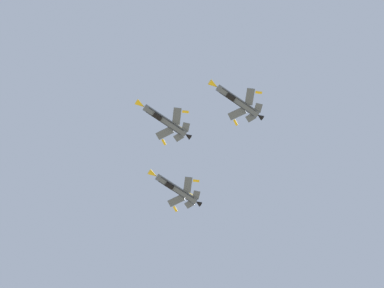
{
  "coord_description": "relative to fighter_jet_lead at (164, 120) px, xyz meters",
  "views": [
    {
      "loc": [
        -2.21,
        -1.42,
        1.93
      ],
      "look_at": [
        -7.91,
        42.27,
        137.29
      ],
      "focal_mm": 54.42,
      "sensor_mm": 36.0,
      "label": 1
    }
  ],
  "objects": [
    {
      "name": "fighter_jet_lead",
      "position": [
        0.0,
        0.0,
        0.0
      ],
      "size": [
        12.82,
        12.43,
        4.35
      ],
      "rotation": [
        0.0,
        -0.01,
        2.31
      ],
      "color": "#4C5666"
    },
    {
      "name": "fighter_jet_left_wing",
      "position": [
        18.14,
        -2.22,
        1.33
      ],
      "size": [
        12.81,
        12.42,
        4.37
      ],
      "rotation": [
        0.0,
        -0.07,
        2.31
      ],
      "color": "#4C5666"
    },
    {
      "name": "fighter_jet_right_wing",
      "position": [
        0.21,
        18.64,
        1.14
      ],
      "size": [
        12.82,
        12.42,
        4.35
      ],
      "rotation": [
        0.0,
        0.02,
        2.31
      ],
      "color": "#4C5666"
    }
  ]
}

